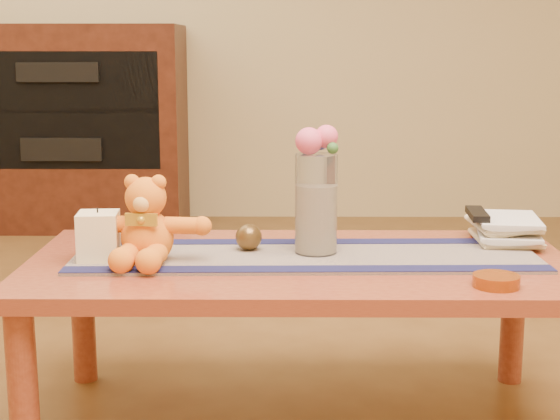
{
  "coord_description": "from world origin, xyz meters",
  "views": [
    {
      "loc": [
        -0.03,
        -2.1,
        0.99
      ],
      "look_at": [
        -0.05,
        0.0,
        0.58
      ],
      "focal_mm": 54.0,
      "sensor_mm": 36.0,
      "label": 1
    }
  ],
  "objects_px": {
    "glass_vase": "(316,204)",
    "amber_dish": "(496,281)",
    "pillar_candle": "(99,236)",
    "tv_remote": "(477,214)",
    "teddy_bear": "(147,220)",
    "book_bottom": "(476,239)",
    "bronze_ball": "(249,237)"
  },
  "relations": [
    {
      "from": "teddy_bear",
      "to": "book_bottom",
      "type": "height_order",
      "value": "teddy_bear"
    },
    {
      "from": "amber_dish",
      "to": "bronze_ball",
      "type": "bearing_deg",
      "value": 151.43
    },
    {
      "from": "bronze_ball",
      "to": "amber_dish",
      "type": "distance_m",
      "value": 0.66
    },
    {
      "from": "glass_vase",
      "to": "amber_dish",
      "type": "height_order",
      "value": "glass_vase"
    },
    {
      "from": "book_bottom",
      "to": "tv_remote",
      "type": "xyz_separation_m",
      "value": [
        -0.0,
        -0.01,
        0.07
      ]
    },
    {
      "from": "glass_vase",
      "to": "tv_remote",
      "type": "distance_m",
      "value": 0.47
    },
    {
      "from": "pillar_candle",
      "to": "bronze_ball",
      "type": "bearing_deg",
      "value": 14.65
    },
    {
      "from": "glass_vase",
      "to": "bronze_ball",
      "type": "xyz_separation_m",
      "value": [
        -0.18,
        0.03,
        -0.09
      ]
    },
    {
      "from": "glass_vase",
      "to": "tv_remote",
      "type": "bearing_deg",
      "value": 16.55
    },
    {
      "from": "book_bottom",
      "to": "bronze_ball",
      "type": "bearing_deg",
      "value": -168.61
    },
    {
      "from": "teddy_bear",
      "to": "glass_vase",
      "type": "xyz_separation_m",
      "value": [
        0.43,
        0.08,
        0.03
      ]
    },
    {
      "from": "glass_vase",
      "to": "book_bottom",
      "type": "height_order",
      "value": "glass_vase"
    },
    {
      "from": "book_bottom",
      "to": "amber_dish",
      "type": "bearing_deg",
      "value": -95.6
    },
    {
      "from": "tv_remote",
      "to": "amber_dish",
      "type": "xyz_separation_m",
      "value": [
        -0.05,
        -0.42,
        -0.07
      ]
    },
    {
      "from": "pillar_candle",
      "to": "glass_vase",
      "type": "height_order",
      "value": "glass_vase"
    },
    {
      "from": "teddy_bear",
      "to": "bronze_ball",
      "type": "distance_m",
      "value": 0.28
    },
    {
      "from": "amber_dish",
      "to": "book_bottom",
      "type": "bearing_deg",
      "value": 83.59
    },
    {
      "from": "glass_vase",
      "to": "tv_remote",
      "type": "height_order",
      "value": "glass_vase"
    },
    {
      "from": "pillar_candle",
      "to": "bronze_ball",
      "type": "height_order",
      "value": "pillar_candle"
    },
    {
      "from": "glass_vase",
      "to": "amber_dish",
      "type": "xyz_separation_m",
      "value": [
        0.4,
        -0.29,
        -0.12
      ]
    },
    {
      "from": "pillar_candle",
      "to": "amber_dish",
      "type": "relative_size",
      "value": 1.13
    },
    {
      "from": "tv_remote",
      "to": "amber_dish",
      "type": "height_order",
      "value": "tv_remote"
    },
    {
      "from": "teddy_bear",
      "to": "tv_remote",
      "type": "distance_m",
      "value": 0.9
    },
    {
      "from": "book_bottom",
      "to": "glass_vase",
      "type": "bearing_deg",
      "value": -161.5
    },
    {
      "from": "pillar_candle",
      "to": "glass_vase",
      "type": "xyz_separation_m",
      "value": [
        0.55,
        0.07,
        0.07
      ]
    },
    {
      "from": "teddy_bear",
      "to": "amber_dish",
      "type": "height_order",
      "value": "teddy_bear"
    },
    {
      "from": "glass_vase",
      "to": "amber_dish",
      "type": "distance_m",
      "value": 0.51
    },
    {
      "from": "pillar_candle",
      "to": "tv_remote",
      "type": "height_order",
      "value": "pillar_candle"
    },
    {
      "from": "book_bottom",
      "to": "amber_dish",
      "type": "height_order",
      "value": "amber_dish"
    },
    {
      "from": "pillar_candle",
      "to": "teddy_bear",
      "type": "bearing_deg",
      "value": -2.53
    },
    {
      "from": "book_bottom",
      "to": "amber_dish",
      "type": "distance_m",
      "value": 0.44
    },
    {
      "from": "bronze_ball",
      "to": "teddy_bear",
      "type": "bearing_deg",
      "value": -157.56
    }
  ]
}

